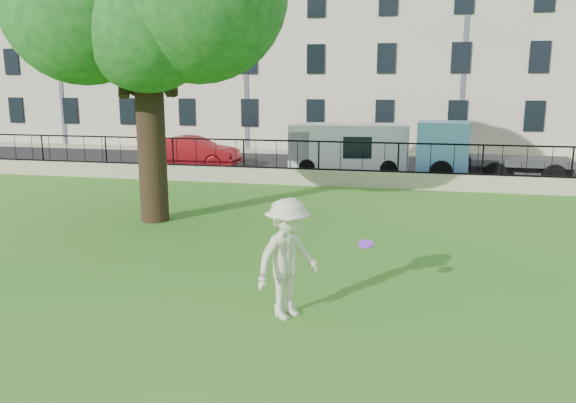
% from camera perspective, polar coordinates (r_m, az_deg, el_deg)
% --- Properties ---
extents(ground, '(120.00, 120.00, 0.00)m').
position_cam_1_polar(ground, '(10.53, -7.68, -9.77)').
color(ground, '#2A771C').
rests_on(ground, ground).
extents(retaining_wall, '(50.00, 0.40, 0.60)m').
position_cam_1_polar(retaining_wall, '(21.75, 3.12, 2.44)').
color(retaining_wall, tan).
rests_on(retaining_wall, ground).
extents(iron_railing, '(50.00, 0.05, 1.13)m').
position_cam_1_polar(iron_railing, '(21.62, 3.14, 4.67)').
color(iron_railing, black).
rests_on(iron_railing, retaining_wall).
extents(street, '(60.00, 9.00, 0.01)m').
position_cam_1_polar(street, '(26.39, 4.77, 3.45)').
color(street, black).
rests_on(street, ground).
extents(sidewalk, '(60.00, 1.40, 0.12)m').
position_cam_1_polar(sidewalk, '(31.50, 6.04, 4.90)').
color(sidewalk, tan).
rests_on(sidewalk, ground).
extents(building_row, '(56.40, 10.40, 13.80)m').
position_cam_1_polar(building_row, '(37.03, 7.31, 16.54)').
color(building_row, beige).
rests_on(building_row, ground).
extents(man, '(1.38, 1.52, 2.05)m').
position_cam_1_polar(man, '(9.35, -0.02, -5.82)').
color(man, beige).
rests_on(man, ground).
extents(frisbee, '(0.36, 0.35, 0.12)m').
position_cam_1_polar(frisbee, '(9.95, 7.92, -4.29)').
color(frisbee, '#962AF0').
extents(red_sedan, '(4.41, 1.62, 1.44)m').
position_cam_1_polar(red_sedan, '(26.70, -9.63, 4.97)').
color(red_sedan, maroon).
rests_on(red_sedan, street).
extents(white_van, '(5.29, 2.61, 2.14)m').
position_cam_1_polar(white_van, '(24.88, 6.05, 5.38)').
color(white_van, white).
rests_on(white_van, street).
extents(blue_truck, '(5.70, 2.20, 2.36)m').
position_cam_1_polar(blue_truck, '(23.93, 19.72, 4.76)').
color(blue_truck, '#5A9ED5').
rests_on(blue_truck, street).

